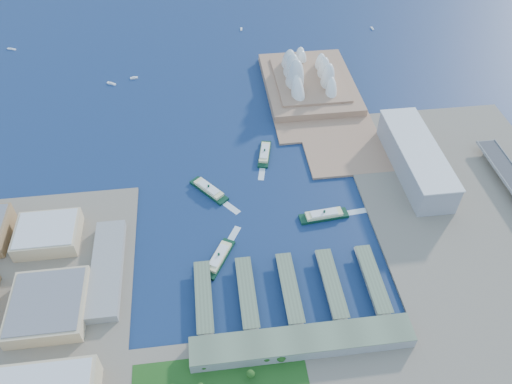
{
  "coord_description": "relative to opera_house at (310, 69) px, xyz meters",
  "views": [
    {
      "loc": [
        -53.19,
        -349.12,
        415.93
      ],
      "look_at": [
        -3.54,
        49.91,
        18.0
      ],
      "focal_mm": 35.0,
      "sensor_mm": 36.0,
      "label": 1
    }
  ],
  "objects": [
    {
      "name": "boat_d",
      "position": [
        -469.64,
        174.31,
        -30.74
      ],
      "size": [
        15.05,
        8.53,
        2.51
      ],
      "primitive_type": null,
      "rotation": [
        0.0,
        0.0,
        1.19
      ],
      "color": "white",
      "rests_on": "ground"
    },
    {
      "name": "boat_a",
      "position": [
        -295.54,
        46.8,
        -30.59
      ],
      "size": [
        14.4,
        10.77,
        2.82
      ],
      "primitive_type": null,
      "rotation": [
        0.0,
        0.0,
        1.02
      ],
      "color": "white",
      "rests_on": "ground"
    },
    {
      "name": "ferry_a",
      "position": [
        -161.64,
        -204.26,
        -26.85
      ],
      "size": [
        44.93,
        51.17,
        10.3
      ],
      "primitive_type": null,
      "rotation": [
        0.0,
        0.0,
        0.68
      ],
      "color": "black",
      "rests_on": "ground"
    },
    {
      "name": "ferry_b",
      "position": [
        -87.1,
        -146.54,
        -27.18
      ],
      "size": [
        24.39,
        52.63,
        9.65
      ],
      "primitive_type": null,
      "rotation": [
        0.0,
        0.0,
        -0.23
      ],
      "color": "black",
      "rests_on": "ground"
    },
    {
      "name": "boat_e",
      "position": [
        -81.66,
        197.07,
        -30.73
      ],
      "size": [
        4.83,
        10.75,
        2.55
      ],
      "primitive_type": null,
      "rotation": [
        0.0,
        0.0,
        -0.15
      ],
      "color": "white",
      "rests_on": "ground"
    },
    {
      "name": "ferry_wharves",
      "position": [
        -91.0,
        -355.0,
        -27.35
      ],
      "size": [
        184.0,
        90.0,
        9.3
      ],
      "primitive_type": null,
      "color": "#58684F",
      "rests_on": "ground"
    },
    {
      "name": "ground",
      "position": [
        -105.0,
        -280.0,
        -32.0
      ],
      "size": [
        3000.0,
        3000.0,
        0.0
      ],
      "primitive_type": "plane",
      "color": "#0D1A3F",
      "rests_on": "ground"
    },
    {
      "name": "peninsula",
      "position": [
        2.5,
        -20.0,
        -30.5
      ],
      "size": [
        135.0,
        220.0,
        3.0
      ],
      "primitive_type": "cube",
      "color": "#9F7457",
      "rests_on": "ground"
    },
    {
      "name": "boat_c",
      "position": [
        149.25,
        171.18,
        -30.81
      ],
      "size": [
        3.79,
        10.79,
        2.39
      ],
      "primitive_type": null,
      "rotation": [
        0.0,
        0.0,
        3.21
      ],
      "color": "white",
      "rests_on": "ground"
    },
    {
      "name": "ferry_c",
      "position": [
        -156.84,
        -306.86,
        -26.97
      ],
      "size": [
        37.94,
        53.04,
        10.07
      ],
      "primitive_type": null,
      "rotation": [
        0.0,
        0.0,
        2.63
      ],
      "color": "black",
      "rests_on": "ground"
    },
    {
      "name": "west_buildings",
      "position": [
        -355.0,
        -350.0,
        -15.5
      ],
      "size": [
        200.0,
        280.0,
        27.0
      ],
      "primitive_type": null,
      "color": "olive",
      "rests_on": "west_land"
    },
    {
      "name": "east_land",
      "position": [
        135.0,
        -330.0,
        -30.5
      ],
      "size": [
        240.0,
        500.0,
        3.0
      ],
      "primitive_type": "cube",
      "color": "#7A6F5E",
      "rests_on": "ground"
    },
    {
      "name": "terminal_building",
      "position": [
        -90.0,
        -415.0,
        -23.0
      ],
      "size": [
        200.0,
        28.0,
        12.0
      ],
      "primitive_type": "cube",
      "color": "gray",
      "rests_on": "south_land"
    },
    {
      "name": "west_land",
      "position": [
        -355.0,
        -385.0,
        -30.5
      ],
      "size": [
        220.0,
        390.0,
        3.0
      ],
      "primitive_type": "cube",
      "color": "#7A6F5E",
      "rests_on": "ground"
    },
    {
      "name": "toaster_building",
      "position": [
        90.0,
        -200.0,
        -11.5
      ],
      "size": [
        45.0,
        155.0,
        35.0
      ],
      "primitive_type": "cube",
      "color": "gray",
      "rests_on": "east_land"
    },
    {
      "name": "opera_house",
      "position": [
        0.0,
        0.0,
        0.0
      ],
      "size": [
        134.0,
        180.0,
        58.0
      ],
      "primitive_type": null,
      "color": "white",
      "rests_on": "peninsula"
    },
    {
      "name": "ferry_d",
      "position": [
        -35.48,
        -261.44,
        -26.75
      ],
      "size": [
        56.55,
        19.07,
        10.5
      ],
      "primitive_type": null,
      "rotation": [
        0.0,
        0.0,
        1.66
      ],
      "color": "black",
      "rests_on": "ground"
    },
    {
      "name": "boat_b",
      "position": [
        -262.17,
        58.07,
        -30.46
      ],
      "size": [
        11.9,
        5.84,
        3.08
      ],
      "primitive_type": null,
      "rotation": [
        0.0,
        0.0,
        1.74
      ],
      "color": "white",
      "rests_on": "ground"
    }
  ]
}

